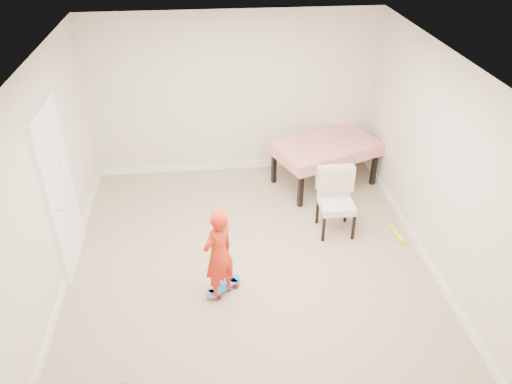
{
  "coord_description": "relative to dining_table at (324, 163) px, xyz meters",
  "views": [
    {
      "loc": [
        -0.44,
        -4.88,
        4.17
      ],
      "look_at": [
        0.1,
        0.2,
        0.95
      ],
      "focal_mm": 35.0,
      "sensor_mm": 36.0,
      "label": 1
    }
  ],
  "objects": [
    {
      "name": "ground",
      "position": [
        -1.36,
        -1.86,
        -0.36
      ],
      "size": [
        5.0,
        5.0,
        0.0
      ],
      "primitive_type": "plane",
      "color": "tan",
      "rests_on": "ground"
    },
    {
      "name": "ceiling",
      "position": [
        -1.36,
        -1.86,
        2.22
      ],
      "size": [
        4.5,
        5.0,
        0.04
      ],
      "primitive_type": "cube",
      "color": "silver",
      "rests_on": "wall_back"
    },
    {
      "name": "wall_back",
      "position": [
        -1.36,
        0.62,
        0.94
      ],
      "size": [
        4.5,
        0.04,
        2.6
      ],
      "primitive_type": "cube",
      "color": "beige",
      "rests_on": "ground"
    },
    {
      "name": "wall_front",
      "position": [
        -1.36,
        -4.34,
        0.94
      ],
      "size": [
        4.5,
        0.04,
        2.6
      ],
      "primitive_type": "cube",
      "color": "beige",
      "rests_on": "ground"
    },
    {
      "name": "wall_left",
      "position": [
        -3.59,
        -1.86,
        0.94
      ],
      "size": [
        0.04,
        5.0,
        2.6
      ],
      "primitive_type": "cube",
      "color": "beige",
      "rests_on": "ground"
    },
    {
      "name": "wall_right",
      "position": [
        0.87,
        -1.86,
        0.94
      ],
      "size": [
        0.04,
        5.0,
        2.6
      ],
      "primitive_type": "cube",
      "color": "beige",
      "rests_on": "ground"
    },
    {
      "name": "door",
      "position": [
        -3.58,
        -1.56,
        0.66
      ],
      "size": [
        0.11,
        0.94,
        2.11
      ],
      "primitive_type": "cube",
      "color": "white",
      "rests_on": "ground"
    },
    {
      "name": "baseboard_back",
      "position": [
        -1.36,
        0.63,
        -0.3
      ],
      "size": [
        4.5,
        0.02,
        0.12
      ],
      "primitive_type": "cube",
      "color": "white",
      "rests_on": "ground"
    },
    {
      "name": "baseboard_left",
      "position": [
        -3.6,
        -1.86,
        -0.3
      ],
      "size": [
        0.02,
        5.0,
        0.12
      ],
      "primitive_type": "cube",
      "color": "white",
      "rests_on": "ground"
    },
    {
      "name": "baseboard_right",
      "position": [
        0.88,
        -1.86,
        -0.3
      ],
      "size": [
        0.02,
        5.0,
        0.12
      ],
      "primitive_type": "cube",
      "color": "white",
      "rests_on": "ground"
    },
    {
      "name": "dining_table",
      "position": [
        0.0,
        0.0,
        0.0
      ],
      "size": [
        1.81,
        1.49,
        0.73
      ],
      "primitive_type": null,
      "rotation": [
        0.0,
        0.0,
        0.38
      ],
      "color": "red",
      "rests_on": "ground"
    },
    {
      "name": "dining_chair",
      "position": [
        -0.12,
        -1.29,
        0.1
      ],
      "size": [
        0.51,
        0.59,
        0.93
      ],
      "primitive_type": null,
      "rotation": [
        0.0,
        0.0,
        -0.01
      ],
      "color": "white",
      "rests_on": "ground"
    },
    {
      "name": "skateboard",
      "position": [
        -1.72,
        -2.32,
        -0.33
      ],
      "size": [
        0.51,
        0.46,
        0.08
      ],
      "primitive_type": null,
      "rotation": [
        0.0,
        0.0,
        0.68
      ],
      "color": "blue",
      "rests_on": "ground"
    },
    {
      "name": "child",
      "position": [
        -1.76,
        -2.39,
        0.22
      ],
      "size": [
        0.5,
        0.49,
        1.16
      ],
      "primitive_type": "imported",
      "rotation": [
        0.0,
        0.0,
        3.87
      ],
      "color": "red",
      "rests_on": "ground"
    },
    {
      "name": "foam_toy",
      "position": [
        0.71,
        -1.49,
        -0.33
      ],
      "size": [
        0.1,
        0.4,
        0.06
      ],
      "primitive_type": "cylinder",
      "rotation": [
        1.57,
        0.0,
        0.1
      ],
      "color": "yellow",
      "rests_on": "ground"
    }
  ]
}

